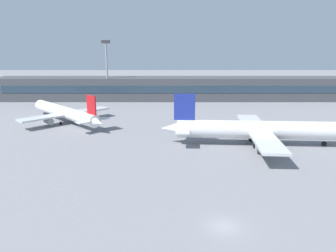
% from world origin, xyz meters
% --- Properties ---
extents(ground_plane, '(400.00, 400.00, 0.00)m').
position_xyz_m(ground_plane, '(0.00, 40.00, 0.00)').
color(ground_plane, gray).
extents(terminal_building, '(150.04, 12.13, 9.00)m').
position_xyz_m(terminal_building, '(0.00, 95.22, 4.50)').
color(terminal_building, '#3F4247').
rests_on(terminal_building, ground_plane).
extents(airplane_near, '(46.73, 32.61, 11.54)m').
position_xyz_m(airplane_near, '(14.59, 34.24, 3.52)').
color(airplane_near, silver).
rests_on(airplane_near, ground_plane).
extents(airplane_mid, '(29.35, 29.74, 9.55)m').
position_xyz_m(airplane_mid, '(-37.24, 56.35, 2.91)').
color(airplane_mid, white).
rests_on(airplane_mid, ground_plane).
extents(floodlight_tower_west, '(3.20, 0.80, 23.39)m').
position_xyz_m(floodlight_tower_west, '(-30.57, 90.54, 13.67)').
color(floodlight_tower_west, gray).
rests_on(floodlight_tower_west, ground_plane).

